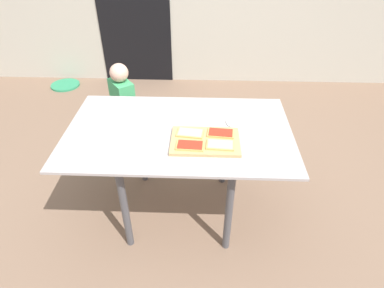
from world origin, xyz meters
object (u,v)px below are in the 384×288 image
(pizza_slice_near_left, at_px, (190,145))
(garden_hose_coil, at_px, (65,85))
(dining_table, at_px, (179,142))
(pizza_slice_far_right, at_px, (221,133))
(child_left, at_px, (124,106))
(pizza_slice_near_right, at_px, (220,145))
(cutting_board, at_px, (205,141))
(pizza_slice_far_left, at_px, (190,133))
(plate_white_right, at_px, (239,122))

(pizza_slice_near_left, relative_size, garden_hose_coil, 0.46)
(dining_table, distance_m, pizza_slice_far_right, 0.31)
(pizza_slice_near_left, bearing_deg, dining_table, 111.99)
(pizza_slice_near_left, distance_m, child_left, 1.15)
(pizza_slice_near_right, bearing_deg, dining_table, 143.73)
(dining_table, xyz_separation_m, pizza_slice_near_left, (0.08, -0.21, 0.12))
(garden_hose_coil, bearing_deg, child_left, -50.72)
(cutting_board, relative_size, pizza_slice_far_left, 2.41)
(pizza_slice_far_right, bearing_deg, pizza_slice_far_left, -177.98)
(cutting_board, height_order, pizza_slice_near_right, pizza_slice_near_right)
(cutting_board, height_order, pizza_slice_near_left, pizza_slice_near_left)
(pizza_slice_near_right, bearing_deg, pizza_slice_far_right, 86.80)
(cutting_board, height_order, plate_white_right, cutting_board)
(pizza_slice_far_left, bearing_deg, pizza_slice_far_right, 2.02)
(cutting_board, xyz_separation_m, garden_hose_coil, (-1.86, 2.24, -0.75))
(pizza_slice_near_right, distance_m, plate_white_right, 0.33)
(pizza_slice_far_right, bearing_deg, child_left, 136.13)
(child_left, bearing_deg, pizza_slice_far_right, -43.87)
(pizza_slice_far_right, bearing_deg, pizza_slice_near_right, -93.20)
(pizza_slice_near_right, xyz_separation_m, pizza_slice_near_left, (-0.18, -0.01, 0.00))
(dining_table, distance_m, garden_hose_coil, 2.77)
(cutting_board, distance_m, garden_hose_coil, 3.00)
(dining_table, bearing_deg, pizza_slice_near_right, -36.27)
(cutting_board, height_order, pizza_slice_far_left, pizza_slice_far_left)
(cutting_board, bearing_deg, garden_hose_coil, 129.63)
(pizza_slice_near_right, bearing_deg, child_left, 131.59)
(pizza_slice_near_right, distance_m, child_left, 1.25)
(plate_white_right, bearing_deg, dining_table, -165.99)
(pizza_slice_near_right, height_order, pizza_slice_far_left, same)
(child_left, bearing_deg, pizza_slice_far_left, -51.77)
(pizza_slice_far_right, height_order, garden_hose_coil, pizza_slice_far_right)
(plate_white_right, xyz_separation_m, child_left, (-0.95, 0.62, -0.25))
(garden_hose_coil, bearing_deg, pizza_slice_near_left, -52.66)
(pizza_slice_near_right, xyz_separation_m, pizza_slice_far_right, (0.01, 0.13, 0.00))
(pizza_slice_near_right, relative_size, pizza_slice_far_left, 0.97)
(pizza_slice_far_right, xyz_separation_m, pizza_slice_near_left, (-0.19, -0.14, 0.00))
(pizza_slice_far_left, bearing_deg, pizza_slice_near_right, -32.92)
(pizza_slice_near_right, distance_m, pizza_slice_far_left, 0.22)
(cutting_board, bearing_deg, pizza_slice_far_right, 34.42)
(pizza_slice_near_left, height_order, plate_white_right, pizza_slice_near_left)
(dining_table, relative_size, pizza_slice_far_right, 8.47)
(child_left, bearing_deg, cutting_board, -49.81)
(plate_white_right, bearing_deg, garden_hose_coil, 136.11)
(pizza_slice_near_right, distance_m, pizza_slice_near_left, 0.18)
(cutting_board, bearing_deg, pizza_slice_near_left, -141.59)
(dining_table, bearing_deg, garden_hose_coil, 128.59)
(pizza_slice_far_left, bearing_deg, cutting_board, -31.98)
(pizza_slice_far_left, bearing_deg, dining_table, 136.82)
(dining_table, height_order, garden_hose_coil, dining_table)
(dining_table, relative_size, plate_white_right, 8.19)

